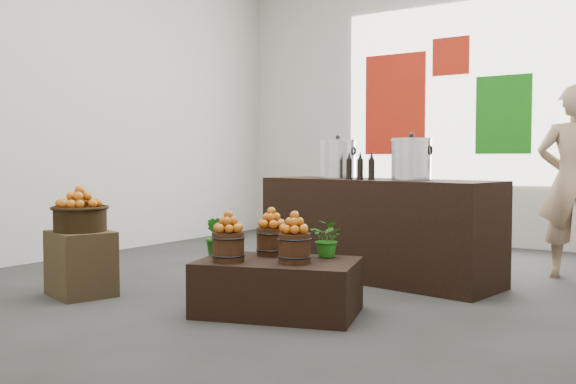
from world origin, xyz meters
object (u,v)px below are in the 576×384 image
Objects in this scene: crate at (81,263)px; wicker_basket at (80,219)px; stock_pot_left at (338,160)px; display_table at (278,287)px; stock_pot_center at (411,160)px; counter at (377,229)px; shopper at (574,182)px.

wicker_basket is (0.00, 0.00, 0.37)m from crate.
wicker_basket is 2.51m from stock_pot_left.
stock_pot_center is at bearing 59.41° from display_table.
counter is (1.72, 2.05, -0.16)m from wicker_basket.
display_table is at bearing 49.23° from shopper.
counter is 6.47× the size of stock_pot_left.
crate is 4.55m from shopper.
wicker_basket is 1.20× the size of stock_pot_left.
shopper is at bearing 43.22° from stock_pot_center.
crate is at bearing -121.36° from counter.
display_table is (1.73, 0.39, -0.07)m from crate.
stock_pot_left is at bearing 59.54° from wicker_basket.
shopper reaches higher than counter.
crate is 3.01m from stock_pot_center.
wicker_basket is 0.23× the size of shopper.
stock_pot_center is (0.36, 1.60, 0.93)m from display_table.
stock_pot_left is 0.19× the size of shopper.
crate is 1.25× the size of wicker_basket.
counter is at bearing 72.19° from display_table.
display_table is 3.20m from shopper.
stock_pot_center is at bearing 43.85° from wicker_basket.
counter is 0.81m from stock_pot_left.
shopper is (1.54, 2.71, 0.72)m from display_table.
stock_pot_center is (2.08, 2.00, 0.49)m from wicker_basket.
counter is at bearing 50.11° from crate.
display_table is 3.21× the size of stock_pot_center.
stock_pot_left is (-0.47, 0.07, 0.65)m from counter.
display_table is 1.68m from counter.
stock_pot_center is at bearing -8.54° from stock_pot_left.
display_table is at bearing -81.16° from counter.
stock_pot_center is 1.63m from shopper.
stock_pot_center is 0.19× the size of shopper.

